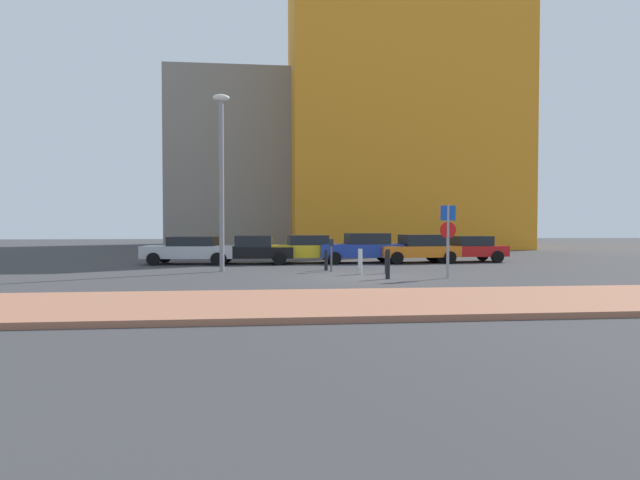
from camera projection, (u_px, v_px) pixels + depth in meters
ground_plane at (358, 277)px, 17.96m from camera, size 120.00×120.00×0.00m
sidewalk_brick at (405, 302)px, 11.59m from camera, size 40.00×4.18×0.14m
parked_car_silver at (191, 250)px, 24.33m from camera, size 4.69×2.32×1.40m
parked_car_black at (253, 250)px, 24.42m from camera, size 4.37×2.10×1.45m
parked_car_yellow at (306, 249)px, 25.03m from camera, size 4.19×2.20×1.46m
parked_car_blue at (361, 248)px, 25.21m from camera, size 4.42×2.20×1.57m
parked_car_orange at (418, 248)px, 25.35m from camera, size 4.33×2.33×1.49m
parked_car_red at (466, 249)px, 25.86m from camera, size 4.47×2.03×1.41m
parking_sign_post at (448, 232)px, 17.60m from camera, size 0.60×0.10×2.71m
parking_meter at (331, 250)px, 20.22m from camera, size 0.18×0.14×1.38m
street_lamp at (221, 168)px, 20.13m from camera, size 0.70×0.36×7.47m
traffic_bollard_near at (388, 264)px, 17.34m from camera, size 0.16×0.16×1.09m
traffic_bollard_mid at (326, 260)px, 20.77m from camera, size 0.15×0.15×0.89m
traffic_bollard_far at (360, 262)px, 19.04m from camera, size 0.17×0.17×1.02m
traffic_bollard_edge at (387, 262)px, 19.45m from camera, size 0.16×0.16×0.91m
building_colorful_midrise at (393, 95)px, 46.49m from camera, size 19.81×17.58×29.58m
building_under_construction at (234, 164)px, 49.95m from camera, size 11.96×11.41×16.99m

